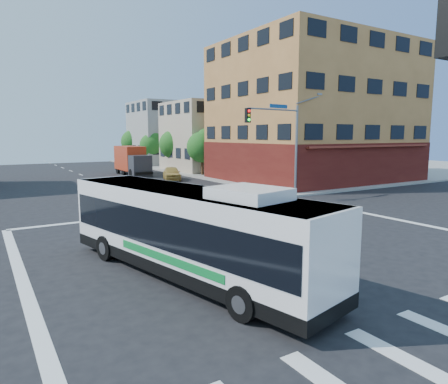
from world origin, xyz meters
TOP-DOWN VIEW (x-y plane):
  - ground at (0.00, 0.00)m, footprint 120.00×120.00m
  - sidewalk_ne at (35.00, 35.00)m, footprint 50.00×50.00m
  - corner_building_ne at (19.99, 18.48)m, footprint 18.10×15.44m
  - building_east_near at (16.98, 33.98)m, footprint 12.06×10.06m
  - building_east_far at (16.98, 47.98)m, footprint 12.06×10.06m
  - signal_mast_ne at (9.08, 10.62)m, footprint 7.91×1.13m
  - signal_mast_sw at (-9.08, -10.64)m, footprint 7.91×1.01m
  - street_tree_a at (11.90, 27.92)m, footprint 3.60×3.60m
  - street_tree_b at (11.90, 35.92)m, footprint 3.80×3.80m
  - street_tree_c at (11.90, 43.92)m, footprint 3.40×3.40m
  - street_tree_d at (11.90, 51.92)m, footprint 4.00×4.00m
  - transit_bus at (-4.68, -1.21)m, footprint 4.79×11.36m
  - box_truck at (5.23, 33.41)m, footprint 2.31×7.60m
  - parked_car at (6.92, 25.83)m, footprint 3.06×4.60m

SIDE VIEW (x-z plane):
  - ground at x=0.00m, z-range 0.00..0.00m
  - sidewalk_ne at x=35.00m, z-range 0.00..0.15m
  - parked_car at x=6.92m, z-range 0.00..1.45m
  - transit_bus at x=-4.68m, z-range -0.04..3.25m
  - box_truck at x=5.23m, z-range -0.05..3.36m
  - street_tree_c at x=11.90m, z-range 0.82..6.11m
  - street_tree_a at x=11.90m, z-range 0.83..6.35m
  - street_tree_b at x=11.90m, z-range 0.85..6.65m
  - street_tree_d at x=11.90m, z-range 0.87..6.90m
  - building_east_near at x=16.98m, z-range 0.01..9.01m
  - signal_mast_ne at x=9.08m, z-range 0.95..9.02m
  - signal_mast_sw at x=-9.08m, z-range 0.95..9.02m
  - building_east_far at x=16.98m, z-range 0.01..10.01m
  - corner_building_ne at x=19.99m, z-range -1.11..12.89m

